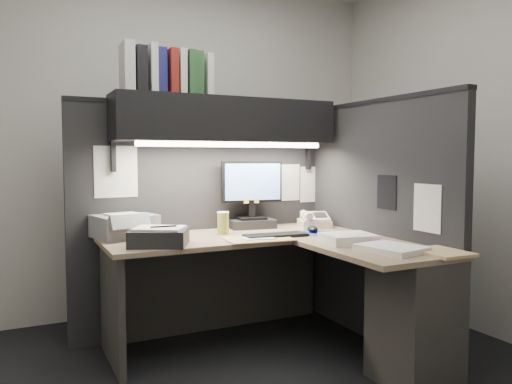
% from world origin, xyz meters
% --- Properties ---
extents(floor, '(3.50, 3.50, 0.00)m').
position_xyz_m(floor, '(0.00, 0.00, 0.00)').
color(floor, black).
rests_on(floor, ground).
extents(wall_back, '(3.50, 0.04, 2.70)m').
position_xyz_m(wall_back, '(0.00, 1.50, 1.35)').
color(wall_back, beige).
rests_on(wall_back, floor).
extents(wall_front, '(3.50, 0.04, 2.70)m').
position_xyz_m(wall_front, '(0.00, -1.50, 1.35)').
color(wall_front, beige).
rests_on(wall_front, floor).
extents(wall_right, '(0.04, 3.00, 2.70)m').
position_xyz_m(wall_right, '(1.75, 0.00, 1.35)').
color(wall_right, beige).
rests_on(wall_right, floor).
extents(partition_back, '(1.90, 0.06, 1.60)m').
position_xyz_m(partition_back, '(0.03, 0.93, 0.80)').
color(partition_back, black).
rests_on(partition_back, floor).
extents(partition_right, '(0.06, 1.50, 1.60)m').
position_xyz_m(partition_right, '(0.98, 0.18, 0.80)').
color(partition_right, black).
rests_on(partition_right, floor).
extents(desk, '(1.70, 1.53, 0.73)m').
position_xyz_m(desk, '(0.43, -0.00, 0.44)').
color(desk, '#997E61').
rests_on(desk, floor).
extents(overhead_shelf, '(1.55, 0.34, 0.30)m').
position_xyz_m(overhead_shelf, '(0.12, 0.75, 1.50)').
color(overhead_shelf, black).
rests_on(overhead_shelf, partition_back).
extents(task_light_tube, '(1.32, 0.04, 0.04)m').
position_xyz_m(task_light_tube, '(0.12, 0.61, 1.33)').
color(task_light_tube, white).
rests_on(task_light_tube, overhead_shelf).
extents(monitor, '(0.45, 0.24, 0.49)m').
position_xyz_m(monitor, '(0.34, 0.79, 0.92)').
color(monitor, black).
rests_on(monitor, desk).
extents(keyboard, '(0.43, 0.17, 0.02)m').
position_xyz_m(keyboard, '(0.31, 0.36, 0.74)').
color(keyboard, black).
rests_on(keyboard, desk).
extents(mousepad, '(0.29, 0.28, 0.00)m').
position_xyz_m(mousepad, '(0.62, 0.40, 0.73)').
color(mousepad, '#1C2C9B').
rests_on(mousepad, desk).
extents(mouse, '(0.10, 0.13, 0.04)m').
position_xyz_m(mouse, '(0.62, 0.41, 0.76)').
color(mouse, black).
rests_on(mouse, mousepad).
extents(telephone, '(0.28, 0.28, 0.09)m').
position_xyz_m(telephone, '(0.78, 0.63, 0.77)').
color(telephone, beige).
rests_on(telephone, desk).
extents(coffee_cup, '(0.10, 0.10, 0.14)m').
position_xyz_m(coffee_cup, '(0.04, 0.61, 0.80)').
color(coffee_cup, '#D4C754').
rests_on(coffee_cup, desk).
extents(printer, '(0.42, 0.38, 0.14)m').
position_xyz_m(printer, '(-0.57, 0.79, 0.80)').
color(printer, gray).
rests_on(printer, desk).
extents(notebook_stack, '(0.40, 0.38, 0.10)m').
position_xyz_m(notebook_stack, '(-0.45, 0.38, 0.78)').
color(notebook_stack, black).
rests_on(notebook_stack, desk).
extents(open_folder, '(0.44, 0.31, 0.01)m').
position_xyz_m(open_folder, '(0.16, 0.32, 0.73)').
color(open_folder, tan).
rests_on(open_folder, desk).
extents(paper_stack_a, '(0.32, 0.28, 0.06)m').
position_xyz_m(paper_stack_a, '(0.59, -0.03, 0.76)').
color(paper_stack_a, white).
rests_on(paper_stack_a, desk).
extents(paper_stack_b, '(0.32, 0.37, 0.03)m').
position_xyz_m(paper_stack_b, '(0.64, -0.36, 0.75)').
color(paper_stack_b, white).
rests_on(paper_stack_b, desk).
extents(manila_stack, '(0.24, 0.30, 0.02)m').
position_xyz_m(manila_stack, '(0.83, -0.53, 0.74)').
color(manila_stack, tan).
rests_on(manila_stack, desk).
extents(binder_row, '(0.58, 0.25, 0.31)m').
position_xyz_m(binder_row, '(-0.30, 0.75, 1.80)').
color(binder_row, silver).
rests_on(binder_row, overhead_shelf).
extents(pinned_papers, '(1.76, 1.31, 0.51)m').
position_xyz_m(pinned_papers, '(0.42, 0.56, 1.05)').
color(pinned_papers, white).
rests_on(pinned_papers, partition_back).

